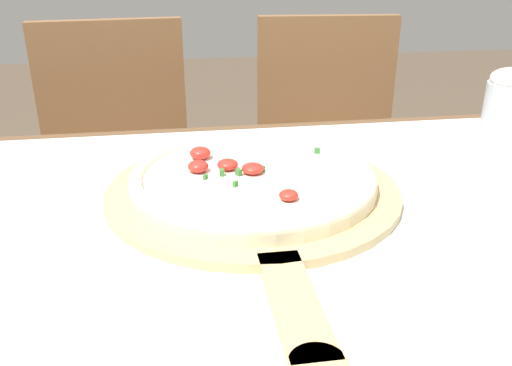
{
  "coord_description": "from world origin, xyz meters",
  "views": [
    {
      "loc": [
        -0.1,
        -0.59,
        1.05
      ],
      "look_at": [
        -0.0,
        0.06,
        0.76
      ],
      "focal_mm": 38.0,
      "sensor_mm": 36.0,
      "label": 1
    }
  ],
  "objects_px": {
    "pizza_peel": "(255,195)",
    "flour_cup": "(509,101)",
    "chair_left": "(120,171)",
    "pizza": "(252,178)",
    "chair_right": "(328,159)"
  },
  "relations": [
    {
      "from": "pizza",
      "to": "chair_right",
      "type": "relative_size",
      "value": 0.38
    },
    {
      "from": "pizza",
      "to": "chair_right",
      "type": "xyz_separation_m",
      "value": [
        0.31,
        0.68,
        -0.25
      ]
    },
    {
      "from": "pizza",
      "to": "chair_left",
      "type": "relative_size",
      "value": 0.38
    },
    {
      "from": "chair_left",
      "to": "flour_cup",
      "type": "height_order",
      "value": "chair_left"
    },
    {
      "from": "pizza_peel",
      "to": "chair_left",
      "type": "xyz_separation_m",
      "value": [
        -0.25,
        0.69,
        -0.23
      ]
    },
    {
      "from": "pizza",
      "to": "chair_right",
      "type": "bearing_deg",
      "value": 65.04
    },
    {
      "from": "pizza",
      "to": "flour_cup",
      "type": "bearing_deg",
      "value": 20.97
    },
    {
      "from": "chair_left",
      "to": "chair_right",
      "type": "height_order",
      "value": "same"
    },
    {
      "from": "pizza_peel",
      "to": "flour_cup",
      "type": "xyz_separation_m",
      "value": [
        0.49,
        0.21,
        0.06
      ]
    },
    {
      "from": "pizza_peel",
      "to": "pizza",
      "type": "bearing_deg",
      "value": 91.74
    },
    {
      "from": "pizza_peel",
      "to": "flour_cup",
      "type": "relative_size",
      "value": 4.75
    },
    {
      "from": "pizza_peel",
      "to": "chair_left",
      "type": "bearing_deg",
      "value": 109.87
    },
    {
      "from": "chair_left",
      "to": "pizza",
      "type": "bearing_deg",
      "value": -75.21
    },
    {
      "from": "chair_right",
      "to": "flour_cup",
      "type": "bearing_deg",
      "value": -65.02
    },
    {
      "from": "pizza_peel",
      "to": "chair_right",
      "type": "distance_m",
      "value": 0.79
    }
  ]
}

